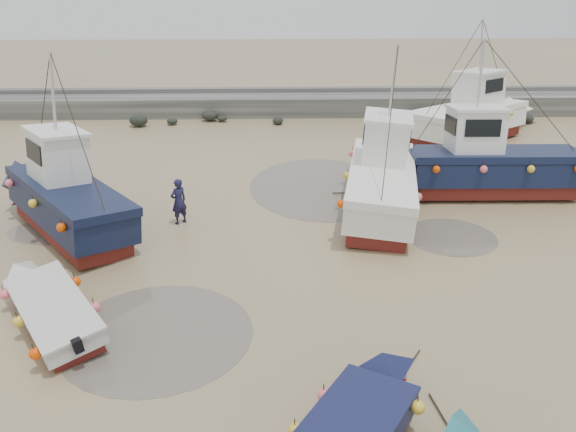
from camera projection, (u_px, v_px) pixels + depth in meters
name	position (u px, v px, depth m)	size (l,w,h in m)	color
ground	(317.00, 307.00, 15.92)	(120.00, 120.00, 0.00)	#978157
seawall	(293.00, 105.00, 35.66)	(60.00, 4.92, 1.50)	slate
puddle_a	(157.00, 334.00, 14.77)	(5.07, 5.07, 0.01)	#60584E
puddle_b	(451.00, 237.00, 19.99)	(3.22, 3.22, 0.01)	#60584E
puddle_c	(60.00, 231.00, 20.44)	(3.79, 3.79, 0.01)	#60584E
puddle_d	(321.00, 186.00, 24.44)	(6.23, 6.23, 0.01)	#60584E
dinghy_0	(52.00, 304.00, 15.12)	(4.30, 5.68, 1.43)	maroon
dinghy_1	(355.00, 430.00, 11.03)	(4.04, 5.40, 1.43)	maroon
cabin_boat_0	(59.00, 195.00, 20.01)	(6.96, 8.05, 6.22)	maroon
cabin_boat_1	(380.00, 175.00, 21.89)	(4.05, 10.26, 6.22)	maroon
cabin_boat_2	(481.00, 164.00, 23.13)	(10.29, 3.15, 6.22)	maroon
cabin_boat_3	(475.00, 115.00, 30.45)	(9.13, 6.74, 6.22)	maroon
person	(181.00, 223.00, 21.05)	(0.64, 0.42, 1.76)	#181837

